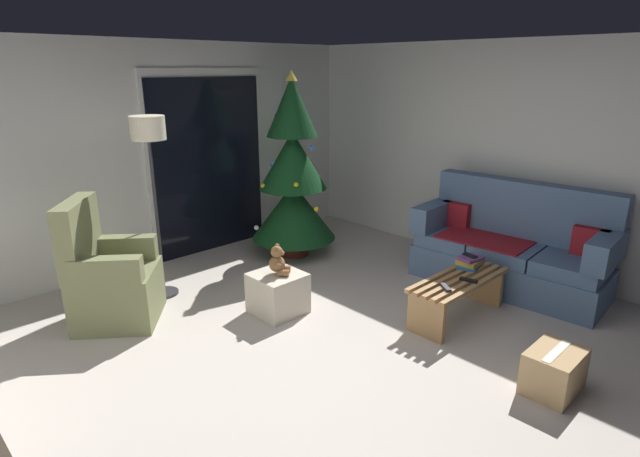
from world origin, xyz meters
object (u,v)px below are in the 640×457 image
(couch, at_px, (511,249))
(coffee_table, at_px, (458,291))
(remote_graphite, at_px, (446,287))
(teddy_bear_chestnut, at_px, (278,262))
(remote_black, at_px, (469,280))
(ottoman, at_px, (278,293))
(armchair, at_px, (110,279))
(floor_lamp, at_px, (150,146))
(cardboard_box_taped_mid_floor, at_px, (554,371))
(book_stack, at_px, (470,262))
(christmas_tree, at_px, (293,178))
(cell_phone, at_px, (470,255))

(couch, xyz_separation_m, coffee_table, (-1.05, -0.02, -0.13))
(remote_graphite, height_order, teddy_bear_chestnut, teddy_bear_chestnut)
(couch, xyz_separation_m, teddy_bear_chestnut, (-2.15, 1.20, 0.11))
(remote_graphite, bearing_deg, remote_black, 24.37)
(coffee_table, height_order, ottoman, coffee_table)
(armchair, height_order, ottoman, armchair)
(remote_graphite, relative_size, remote_black, 1.00)
(remote_black, distance_m, ottoman, 1.74)
(couch, height_order, armchair, armchair)
(armchair, distance_m, floor_lamp, 1.27)
(remote_graphite, relative_size, armchair, 0.14)
(couch, bearing_deg, cardboard_box_taped_mid_floor, -144.23)
(cardboard_box_taped_mid_floor, bearing_deg, book_stack, 56.09)
(christmas_tree, bearing_deg, floor_lamp, 178.28)
(remote_graphite, xyz_separation_m, book_stack, (0.58, 0.12, 0.04))
(book_stack, xyz_separation_m, christmas_tree, (-0.28, 2.22, 0.51))
(christmas_tree, distance_m, ottoman, 1.73)
(remote_graphite, distance_m, teddy_bear_chestnut, 1.51)
(christmas_tree, bearing_deg, remote_graphite, -97.49)
(coffee_table, bearing_deg, cell_phone, 15.21)
(christmas_tree, relative_size, ottoman, 4.95)
(armchair, distance_m, teddy_bear_chestnut, 1.50)
(floor_lamp, height_order, cardboard_box_taped_mid_floor, floor_lamp)
(book_stack, relative_size, cardboard_box_taped_mid_floor, 0.66)
(teddy_bear_chestnut, bearing_deg, cell_phone, -38.80)
(remote_black, height_order, book_stack, book_stack)
(armchair, xyz_separation_m, ottoman, (1.18, -0.92, -0.21))
(couch, bearing_deg, armchair, 147.52)
(remote_graphite, bearing_deg, coffee_table, 43.76)
(couch, distance_m, teddy_bear_chestnut, 2.46)
(floor_lamp, distance_m, ottoman, 1.82)
(coffee_table, relative_size, remote_graphite, 7.05)
(book_stack, distance_m, ottoman, 1.84)
(book_stack, distance_m, armchair, 3.31)
(ottoman, xyz_separation_m, teddy_bear_chestnut, (0.01, -0.01, 0.31))
(coffee_table, distance_m, armchair, 3.14)
(coffee_table, relative_size, remote_black, 7.05)
(coffee_table, xyz_separation_m, remote_black, (-0.01, -0.10, 0.14))
(remote_black, height_order, armchair, armchair)
(cell_phone, distance_m, teddy_bear_chestnut, 1.81)
(book_stack, relative_size, ottoman, 0.66)
(floor_lamp, xyz_separation_m, ottoman, (0.58, -1.12, -1.31))
(floor_lamp, distance_m, cardboard_box_taped_mid_floor, 3.87)
(christmas_tree, bearing_deg, cardboard_box_taped_mid_floor, -98.35)
(ottoman, distance_m, cardboard_box_taped_mid_floor, 2.38)
(floor_lamp, bearing_deg, armchair, -161.27)
(christmas_tree, bearing_deg, ottoman, -136.67)
(armchair, relative_size, cardboard_box_taped_mid_floor, 2.59)
(cell_phone, xyz_separation_m, floor_lamp, (-2.00, 2.26, 1.00))
(coffee_table, bearing_deg, floor_lamp, 125.81)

